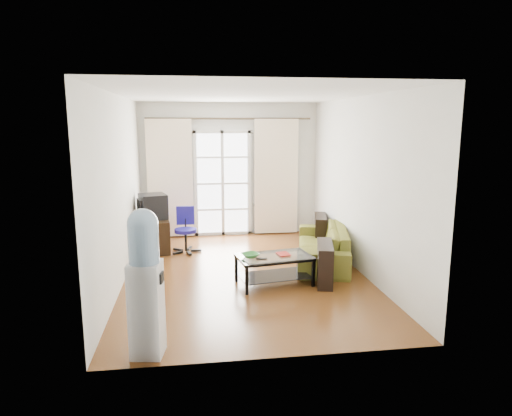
{
  "coord_description": "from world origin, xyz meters",
  "views": [
    {
      "loc": [
        -0.77,
        -6.71,
        2.31
      ],
      "look_at": [
        0.23,
        0.35,
        0.96
      ],
      "focal_mm": 32.0,
      "sensor_mm": 36.0,
      "label": 1
    }
  ],
  "objects_px": {
    "tv_stand": "(153,235)",
    "crt_tv": "(152,206)",
    "coffee_table": "(274,266)",
    "sofa": "(322,244)",
    "water_cooler": "(145,280)",
    "task_chair": "(186,239)"
  },
  "relations": [
    {
      "from": "tv_stand",
      "to": "crt_tv",
      "type": "bearing_deg",
      "value": 78.16
    },
    {
      "from": "tv_stand",
      "to": "crt_tv",
      "type": "height_order",
      "value": "crt_tv"
    },
    {
      "from": "coffee_table",
      "to": "crt_tv",
      "type": "relative_size",
      "value": 1.92
    },
    {
      "from": "sofa",
      "to": "coffee_table",
      "type": "bearing_deg",
      "value": -31.61
    },
    {
      "from": "sofa",
      "to": "water_cooler",
      "type": "bearing_deg",
      "value": -28.9
    },
    {
      "from": "tv_stand",
      "to": "crt_tv",
      "type": "xyz_separation_m",
      "value": [
        0.0,
        0.05,
        0.52
      ]
    },
    {
      "from": "crt_tv",
      "to": "task_chair",
      "type": "height_order",
      "value": "crt_tv"
    },
    {
      "from": "coffee_table",
      "to": "crt_tv",
      "type": "height_order",
      "value": "crt_tv"
    },
    {
      "from": "coffee_table",
      "to": "task_chair",
      "type": "height_order",
      "value": "task_chair"
    },
    {
      "from": "coffee_table",
      "to": "sofa",
      "type": "bearing_deg",
      "value": 44.18
    },
    {
      "from": "crt_tv",
      "to": "sofa",
      "type": "bearing_deg",
      "value": -37.94
    },
    {
      "from": "sofa",
      "to": "task_chair",
      "type": "distance_m",
      "value": 2.45
    },
    {
      "from": "coffee_table",
      "to": "water_cooler",
      "type": "distance_m",
      "value": 2.49
    },
    {
      "from": "crt_tv",
      "to": "water_cooler",
      "type": "xyz_separation_m",
      "value": [
        0.25,
        -3.9,
        -0.03
      ]
    },
    {
      "from": "crt_tv",
      "to": "task_chair",
      "type": "relative_size",
      "value": 0.73
    },
    {
      "from": "crt_tv",
      "to": "task_chair",
      "type": "distance_m",
      "value": 0.85
    },
    {
      "from": "coffee_table",
      "to": "crt_tv",
      "type": "bearing_deg",
      "value": 132.02
    },
    {
      "from": "sofa",
      "to": "water_cooler",
      "type": "relative_size",
      "value": 1.43
    },
    {
      "from": "crt_tv",
      "to": "water_cooler",
      "type": "distance_m",
      "value": 3.9
    },
    {
      "from": "sofa",
      "to": "crt_tv",
      "type": "xyz_separation_m",
      "value": [
        -2.86,
        1.1,
        0.52
      ]
    },
    {
      "from": "sofa",
      "to": "coffee_table",
      "type": "height_order",
      "value": "sofa"
    },
    {
      "from": "tv_stand",
      "to": "task_chair",
      "type": "height_order",
      "value": "task_chair"
    }
  ]
}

